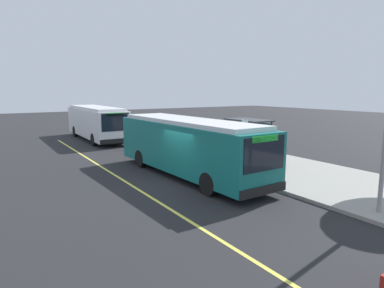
% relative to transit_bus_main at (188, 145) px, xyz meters
% --- Properties ---
extents(ground_plane, '(120.00, 120.00, 0.00)m').
position_rel_transit_bus_main_xyz_m(ground_plane, '(1.13, -1.01, -1.62)').
color(ground_plane, '#232326').
extents(sidewalk_curb, '(44.00, 6.40, 0.15)m').
position_rel_transit_bus_main_xyz_m(sidewalk_curb, '(1.13, 4.99, -1.54)').
color(sidewalk_curb, gray).
rests_on(sidewalk_curb, ground_plane).
extents(lane_stripe_center, '(36.00, 0.14, 0.01)m').
position_rel_transit_bus_main_xyz_m(lane_stripe_center, '(1.13, -3.21, -1.61)').
color(lane_stripe_center, '#E0D64C').
rests_on(lane_stripe_center, ground_plane).
extents(transit_bus_main, '(10.74, 2.96, 2.95)m').
position_rel_transit_bus_main_xyz_m(transit_bus_main, '(0.00, 0.00, 0.00)').
color(transit_bus_main, '#146B66').
rests_on(transit_bus_main, ground_plane).
extents(transit_bus_second, '(10.61, 2.70, 2.95)m').
position_rel_transit_bus_main_xyz_m(transit_bus_second, '(-15.42, -0.17, -0.00)').
color(transit_bus_second, white).
rests_on(transit_bus_second, ground_plane).
extents(bus_shelter, '(2.90, 1.60, 2.48)m').
position_rel_transit_bus_main_xyz_m(bus_shelter, '(-1.25, 5.21, 0.30)').
color(bus_shelter, '#333338').
rests_on(bus_shelter, sidewalk_curb).
extents(waiting_bench, '(1.60, 0.48, 0.95)m').
position_rel_transit_bus_main_xyz_m(waiting_bench, '(-0.76, 5.36, -0.98)').
color(waiting_bench, brown).
rests_on(waiting_bench, sidewalk_curb).
extents(route_sign_post, '(0.44, 0.08, 2.80)m').
position_rel_transit_bus_main_xyz_m(route_sign_post, '(1.63, 2.38, 0.34)').
color(route_sign_post, '#333338').
rests_on(route_sign_post, sidewalk_curb).
extents(pedestrian_commuter, '(0.24, 0.40, 1.69)m').
position_rel_transit_bus_main_xyz_m(pedestrian_commuter, '(-1.15, 3.70, -0.50)').
color(pedestrian_commuter, '#282D47').
rests_on(pedestrian_commuter, sidewalk_curb).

